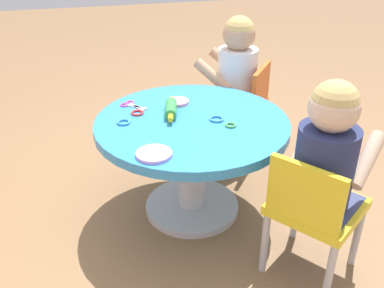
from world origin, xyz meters
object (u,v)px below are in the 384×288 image
object	(u,v)px
seated_child_left	(327,151)
seated_child_right	(237,65)
craft_scissors	(131,105)
child_chair_left	(313,209)
child_chair_right	(241,105)
craft_table	(192,145)
rolling_pin	(171,109)

from	to	relation	value
seated_child_left	seated_child_right	world-z (taller)	same
seated_child_right	craft_scissors	size ratio (longest dim) A/B	3.71
child_chair_left	child_chair_right	world-z (taller)	same
child_chair_left	craft_scissors	xyz separation A→B (m)	(0.71, 0.56, 0.17)
seated_child_left	craft_table	bearing A→B (deg)	37.01
child_chair_right	craft_scissors	size ratio (longest dim) A/B	3.90
craft_table	child_chair_right	size ratio (longest dim) A/B	1.56
seated_child_right	rolling_pin	size ratio (longest dim) A/B	2.23
child_chair_right	rolling_pin	size ratio (longest dim) A/B	2.34
seated_child_left	seated_child_right	distance (m)	0.95
child_chair_right	seated_child_left	bearing A→B (deg)	177.71
seated_child_left	craft_scissors	xyz separation A→B (m)	(0.69, 0.59, -0.06)
craft_scissors	rolling_pin	bearing A→B (deg)	-129.64
seated_child_left	seated_child_right	xyz separation A→B (m)	(0.95, -0.01, 0.00)
rolling_pin	child_chair_left	bearing A→B (deg)	-145.42
child_chair_right	seated_child_right	size ratio (longest dim) A/B	1.05
craft_table	seated_child_left	world-z (taller)	seated_child_left
seated_child_left	child_chair_right	world-z (taller)	seated_child_left
craft_table	craft_scissors	distance (m)	0.34
craft_scissors	craft_table	bearing A→B (deg)	-132.49
seated_child_right	child_chair_right	bearing A→B (deg)	-128.18
seated_child_left	craft_scissors	size ratio (longest dim) A/B	3.71
seated_child_right	rolling_pin	xyz separation A→B (m)	(-0.39, 0.44, -0.04)
craft_table	child_chair_left	xyz separation A→B (m)	(-0.50, -0.33, -0.04)
rolling_pin	craft_scissors	xyz separation A→B (m)	(0.13, 0.16, -0.02)
craft_table	child_chair_left	distance (m)	0.60
child_chair_right	seated_child_right	bearing A→B (deg)	51.82
child_chair_left	rolling_pin	size ratio (longest dim) A/B	2.34
craft_table	child_chair_left	size ratio (longest dim) A/B	1.56
child_chair_left	rolling_pin	distance (m)	0.73
seated_child_right	rolling_pin	world-z (taller)	seated_child_right
craft_table	seated_child_right	bearing A→B (deg)	-37.68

